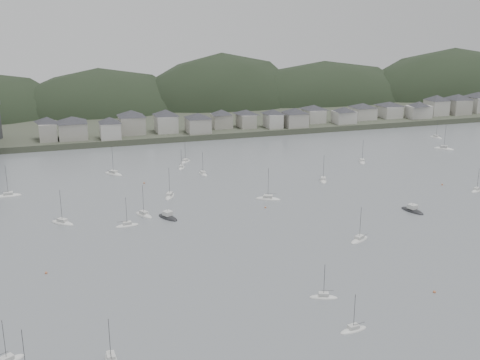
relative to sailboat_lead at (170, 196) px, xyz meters
name	(u,v)px	position (x,y,z in m)	size (l,w,h in m)	color
ground	(335,285)	(24.34, -81.84, -0.17)	(900.00, 900.00, 0.00)	slate
far_shore_land	(145,104)	(24.34, 213.16, 1.33)	(900.00, 250.00, 3.00)	#383D2D
forested_ridge	(159,128)	(29.17, 187.56, -11.46)	(851.55, 103.94, 102.57)	black
waterfront_town	(267,116)	(74.92, 101.50, 8.49)	(451.48, 28.46, 12.92)	#A4A095
sailboat_lead	(170,196)	(0.00, 0.00, 0.00)	(5.95, 8.91, 11.67)	silver
moored_fleet	(210,212)	(9.24, -21.09, 0.00)	(266.41, 168.17, 13.06)	silver
motor_launch_near	(412,210)	(73.83, -40.50, 0.11)	(5.57, 9.61, 4.14)	black
motor_launch_far	(168,217)	(-5.00, -22.00, 0.11)	(6.92, 9.34, 4.10)	black
mooring_buoys	(289,206)	(36.76, -23.25, -0.02)	(145.64, 119.36, 0.70)	#C36B41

